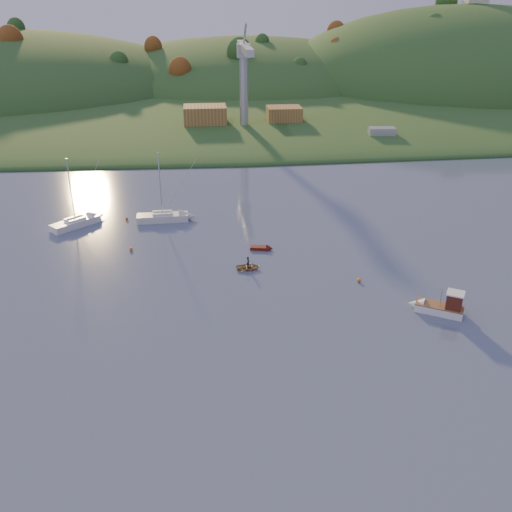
{
  "coord_description": "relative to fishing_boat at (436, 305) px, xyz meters",
  "views": [
    {
      "loc": [
        -9.97,
        -27.92,
        34.29
      ],
      "look_at": [
        -3.47,
        35.99,
        4.33
      ],
      "focal_mm": 40.0,
      "sensor_mm": 36.0,
      "label": 1
    }
  ],
  "objects": [
    {
      "name": "fishing_boat",
      "position": [
        0.0,
        0.0,
        0.0
      ],
      "size": [
        6.46,
        4.91,
        4.04
      ],
      "rotation": [
        0.0,
        0.0,
        2.61
      ],
      "color": "white",
      "rests_on": "ground"
    },
    {
      "name": "canoe",
      "position": [
        -20.87,
        13.55,
        -0.56
      ],
      "size": [
        3.21,
        2.29,
        0.66
      ],
      "primitive_type": "imported",
      "rotation": [
        0.0,
        0.0,
        1.57
      ],
      "color": "#A18258",
      "rests_on": "ground"
    },
    {
      "name": "sailboat_near",
      "position": [
        -46.99,
        31.77,
        -0.17
      ],
      "size": [
        7.53,
        7.18,
        11.11
      ],
      "rotation": [
        0.0,
        0.0,
        0.74
      ],
      "color": "white",
      "rests_on": "ground"
    },
    {
      "name": "hillside_trees",
      "position": [
        -16.86,
        157.45,
        -0.89
      ],
      "size": [
        280.0,
        50.0,
        32.0
      ],
      "primitive_type": null,
      "color": "#174219",
      "rests_on": "ground"
    },
    {
      "name": "wharf",
      "position": [
        -11.86,
        94.45,
        0.31
      ],
      "size": [
        42.0,
        16.0,
        2.4
      ],
      "primitive_type": "cube",
      "color": "slate",
      "rests_on": "ground"
    },
    {
      "name": "far_shore",
      "position": [
        -16.86,
        202.45,
        -0.89
      ],
      "size": [
        620.0,
        220.0,
        1.5
      ],
      "primitive_type": "cube",
      "color": "#274F1F",
      "rests_on": "ground"
    },
    {
      "name": "paddler",
      "position": [
        -20.87,
        13.55,
        -0.09
      ],
      "size": [
        0.38,
        0.59,
        1.6
      ],
      "primitive_type": "imported",
      "rotation": [
        0.0,
        0.0,
        1.57
      ],
      "color": "black",
      "rests_on": "ground"
    },
    {
      "name": "hill_right",
      "position": [
        78.14,
        167.45,
        -0.89
      ],
      "size": [
        150.0,
        130.0,
        60.0
      ],
      "primitive_type": "ellipsoid",
      "color": "#274F1F",
      "rests_on": "ground"
    },
    {
      "name": "shed_east",
      "position": [
        -3.86,
        96.45,
        3.51
      ],
      "size": [
        9.0,
        7.0,
        4.0
      ],
      "primitive_type": "cube",
      "color": "brown",
      "rests_on": "wharf"
    },
    {
      "name": "shore_slope",
      "position": [
        -16.86,
        137.45,
        -0.89
      ],
      "size": [
        640.0,
        150.0,
        7.0
      ],
      "primitive_type": "ellipsoid",
      "color": "#274F1F",
      "rests_on": "ground"
    },
    {
      "name": "buoy_1",
      "position": [
        -6.9,
        8.41,
        -0.64
      ],
      "size": [
        0.5,
        0.5,
        0.5
      ],
      "primitive_type": "sphere",
      "color": "orange",
      "rests_on": "ground"
    },
    {
      "name": "buoy_3",
      "position": [
        -39.15,
        33.81,
        -0.64
      ],
      "size": [
        0.5,
        0.5,
        0.5
      ],
      "primitive_type": "sphere",
      "color": "orange",
      "rests_on": "ground"
    },
    {
      "name": "hill_center",
      "position": [
        -6.86,
        182.45,
        -0.89
      ],
      "size": [
        140.0,
        120.0,
        36.0
      ],
      "primitive_type": "ellipsoid",
      "color": "#274F1F",
      "rests_on": "ground"
    },
    {
      "name": "shed_west",
      "position": [
        -24.86,
        95.45,
        3.91
      ],
      "size": [
        11.0,
        8.0,
        4.8
      ],
      "primitive_type": "cube",
      "color": "brown",
      "rests_on": "wharf"
    },
    {
      "name": "dock_crane",
      "position": [
        -14.86,
        90.84,
        16.28
      ],
      "size": [
        3.2,
        28.0,
        20.3
      ],
      "color": "#B7B7BC",
      "rests_on": "wharf"
    },
    {
      "name": "red_tender",
      "position": [
        -17.95,
        19.77,
        -0.66
      ],
      "size": [
        3.46,
        1.77,
        1.12
      ],
      "rotation": [
        0.0,
        0.0,
        -0.2
      ],
      "color": "#55140C",
      "rests_on": "ground"
    },
    {
      "name": "buoy_2",
      "position": [
        -37.27,
        21.37,
        -0.64
      ],
      "size": [
        0.5,
        0.5,
        0.5
      ],
      "primitive_type": "sphere",
      "color": "orange",
      "rests_on": "ground"
    },
    {
      "name": "sailboat_far",
      "position": [
        -33.24,
        32.84,
        -0.15
      ],
      "size": [
        8.36,
        2.78,
        11.48
      ],
      "rotation": [
        0.0,
        0.0,
        0.04
      ],
      "color": "silver",
      "rests_on": "ground"
    },
    {
      "name": "work_vessel",
      "position": [
        18.14,
        80.45,
        0.49
      ],
      "size": [
        15.38,
        6.36,
        3.87
      ],
      "rotation": [
        0.0,
        0.0,
        -0.07
      ],
      "color": "slate",
      "rests_on": "ground"
    }
  ]
}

